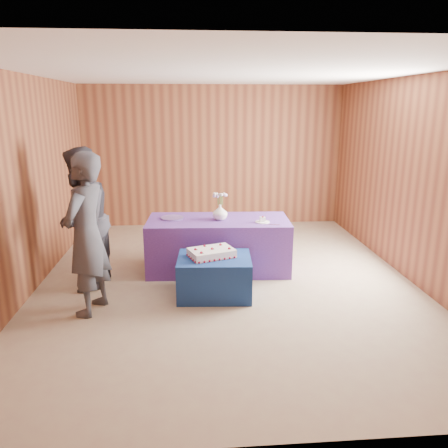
{
  "coord_description": "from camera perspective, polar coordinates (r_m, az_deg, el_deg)",
  "views": [
    {
      "loc": [
        -0.48,
        -5.52,
        2.31
      ],
      "look_at": [
        -0.02,
        0.1,
        0.78
      ],
      "focal_mm": 35.0,
      "sensor_mm": 36.0,
      "label": 1
    }
  ],
  "objects": [
    {
      "name": "plate",
      "position": [
        6.06,
        5.05,
        0.27
      ],
      "size": [
        0.24,
        0.24,
        0.01
      ],
      "primitive_type": "cylinder",
      "rotation": [
        0.0,
        0.0,
        -0.29
      ],
      "color": "white",
      "rests_on": "serving_table"
    },
    {
      "name": "vase",
      "position": [
        6.15,
        -0.53,
        1.55
      ],
      "size": [
        0.27,
        0.27,
        0.22
      ],
      "primitive_type": "imported",
      "rotation": [
        0.0,
        0.0,
        -0.39
      ],
      "color": "white",
      "rests_on": "serving_table"
    },
    {
      "name": "cake_table",
      "position": [
        5.49,
        -1.26,
        -6.83
      ],
      "size": [
        0.94,
        0.76,
        0.5
      ],
      "primitive_type": "cube",
      "rotation": [
        0.0,
        0.0,
        -0.07
      ],
      "color": "navy",
      "rests_on": "ground"
    },
    {
      "name": "guest_left",
      "position": [
        5.08,
        -17.53,
        -1.38
      ],
      "size": [
        0.62,
        0.77,
        1.84
      ],
      "primitive_type": "imported",
      "rotation": [
        0.0,
        0.0,
        -1.88
      ],
      "color": "#383942",
      "rests_on": "ground"
    },
    {
      "name": "platter",
      "position": [
        6.28,
        -6.78,
        0.8
      ],
      "size": [
        0.36,
        0.36,
        0.02
      ],
      "primitive_type": "cylinder",
      "rotation": [
        0.0,
        0.0,
        -0.11
      ],
      "color": "#614A94",
      "rests_on": "serving_table"
    },
    {
      "name": "flower_spray",
      "position": [
        6.09,
        -0.53,
        3.79
      ],
      "size": [
        0.21,
        0.21,
        0.16
      ],
      "color": "#37702D",
      "rests_on": "vase"
    },
    {
      "name": "cake_slice",
      "position": [
        6.05,
        5.06,
        0.63
      ],
      "size": [
        0.08,
        0.07,
        0.09
      ],
      "rotation": [
        0.0,
        0.0,
        0.08
      ],
      "color": "white",
      "rests_on": "plate"
    },
    {
      "name": "room_shell",
      "position": [
        5.57,
        0.33,
        9.97
      ],
      "size": [
        5.04,
        6.04,
        2.72
      ],
      "color": "brown",
      "rests_on": "ground"
    },
    {
      "name": "ground",
      "position": [
        6.0,
        0.31,
        -7.43
      ],
      "size": [
        6.0,
        6.0,
        0.0
      ],
      "primitive_type": "plane",
      "color": "gray",
      "rests_on": "ground"
    },
    {
      "name": "guest_right",
      "position": [
        5.83,
        -18.01,
        0.56
      ],
      "size": [
        0.76,
        0.94,
        1.83
      ],
      "primitive_type": "imported",
      "rotation": [
        0.0,
        0.0,
        -1.65
      ],
      "color": "#302F39",
      "rests_on": "ground"
    },
    {
      "name": "knife",
      "position": [
        5.96,
        6.08,
        -0.04
      ],
      "size": [
        0.25,
        0.11,
        0.0
      ],
      "primitive_type": "cube",
      "rotation": [
        0.0,
        0.0,
        -0.34
      ],
      "color": "#AFAFB4",
      "rests_on": "serving_table"
    },
    {
      "name": "serving_table",
      "position": [
        6.3,
        -0.75,
        -2.7
      ],
      "size": [
        2.04,
        1.0,
        0.75
      ],
      "primitive_type": "cube",
      "rotation": [
        0.0,
        0.0,
        -0.05
      ],
      "color": "#643798",
      "rests_on": "ground"
    },
    {
      "name": "sheet_cake",
      "position": [
        5.42,
        -1.64,
        -3.77
      ],
      "size": [
        0.65,
        0.54,
        0.13
      ],
      "rotation": [
        0.0,
        0.0,
        0.34
      ],
      "color": "white",
      "rests_on": "cake_table"
    }
  ]
}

